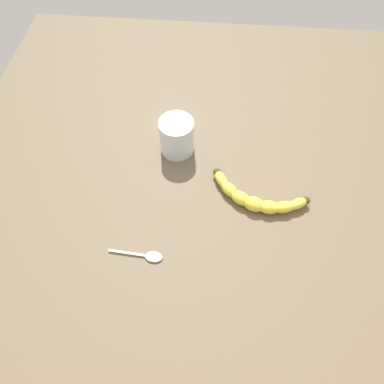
% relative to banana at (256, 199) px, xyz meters
% --- Properties ---
extents(wooden_tabletop, '(1.20, 1.20, 0.03)m').
position_rel_banana_xyz_m(wooden_tabletop, '(-0.07, -0.12, -0.03)').
color(wooden_tabletop, brown).
rests_on(wooden_tabletop, ground).
extents(banana, '(0.11, 0.22, 0.03)m').
position_rel_banana_xyz_m(banana, '(0.00, 0.00, 0.00)').
color(banana, yellow).
rests_on(banana, wooden_tabletop).
extents(smoothie_glass, '(0.08, 0.08, 0.09)m').
position_rel_banana_xyz_m(smoothie_glass, '(-0.14, -0.19, 0.03)').
color(smoothie_glass, silver).
rests_on(smoothie_glass, wooden_tabletop).
extents(teaspoon, '(0.03, 0.11, 0.01)m').
position_rel_banana_xyz_m(teaspoon, '(0.15, -0.21, -0.01)').
color(teaspoon, silver).
rests_on(teaspoon, wooden_tabletop).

